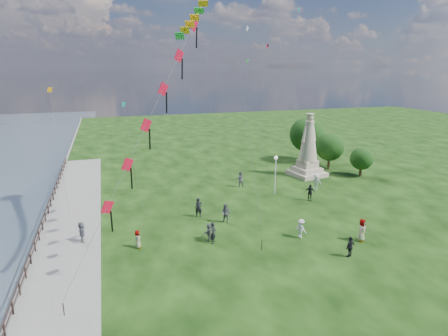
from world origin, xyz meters
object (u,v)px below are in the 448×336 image
object	(u,v)px
person_2	(301,228)
person_1	(226,213)
person_0	(213,233)
person_7	(240,179)
lamppost	(276,167)
person_4	(362,230)
person_6	(199,208)
statue	(308,153)
person_3	(350,247)
person_9	(310,193)
person_11	(209,232)
person_5	(82,233)
person_8	(316,182)
person_10	(138,239)

from	to	relation	value
person_2	person_1	bearing A→B (deg)	24.29
person_0	person_7	size ratio (longest dim) A/B	0.93
lamppost	person_4	size ratio (longest dim) A/B	2.30
person_7	person_6	bearing A→B (deg)	56.30
statue	person_0	bearing A→B (deg)	-150.33
lamppost	person_1	bearing A→B (deg)	-142.39
person_1	person_2	distance (m)	6.96
lamppost	person_0	xyz separation A→B (m)	(-9.92, -9.45, -2.31)
statue	person_4	size ratio (longest dim) A/B	4.22
person_3	person_6	bearing A→B (deg)	-70.67
person_9	person_2	bearing A→B (deg)	-92.01
person_2	person_0	bearing A→B (deg)	57.81
person_1	person_7	world-z (taller)	person_7
person_3	person_11	xyz separation A→B (m)	(-9.35, 6.00, -0.10)
person_0	person_3	size ratio (longest dim) A/B	1.09
person_0	person_3	bearing A→B (deg)	-84.13
person_9	statue	bearing A→B (deg)	94.56
person_5	person_6	bearing A→B (deg)	-79.33
person_11	person_5	bearing A→B (deg)	-67.51
statue	person_6	world-z (taller)	statue
person_6	person_9	bearing A→B (deg)	9.00
lamppost	person_4	world-z (taller)	lamppost
statue	person_7	world-z (taller)	statue
statue	person_0	distance (m)	22.85
person_1	lamppost	bearing A→B (deg)	82.76
person_5	person_7	world-z (taller)	person_7
person_3	person_1	bearing A→B (deg)	-71.70
person_6	person_8	bearing A→B (deg)	19.86
person_0	person_8	size ratio (longest dim) A/B	0.93
statue	person_11	distance (m)	22.60
person_3	person_4	bearing A→B (deg)	-161.88
person_8	statue	bearing A→B (deg)	110.41
person_4	person_5	distance (m)	22.81
lamppost	person_6	xyz separation A→B (m)	(-9.73, -3.78, -2.26)
person_5	person_9	distance (m)	22.91
person_0	person_4	distance (m)	12.14
person_7	person_11	size ratio (longest dim) A/B	1.32
person_1	person_5	size ratio (longest dim) A/B	1.08
person_6	person_7	size ratio (longest dim) A/B	0.98
person_7	lamppost	bearing A→B (deg)	136.33
person_8	person_0	bearing A→B (deg)	-107.97
lamppost	person_9	xyz separation A→B (m)	(2.64, -3.07, -2.28)
person_10	person_0	bearing A→B (deg)	-100.95
person_3	person_11	distance (m)	11.11
person_2	person_9	bearing A→B (deg)	-56.85
person_10	person_11	bearing A→B (deg)	-94.85
statue	person_6	distance (m)	19.44
person_7	person_3	bearing A→B (deg)	105.38
person_6	person_9	distance (m)	12.39
person_6	person_2	bearing A→B (deg)	-38.85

